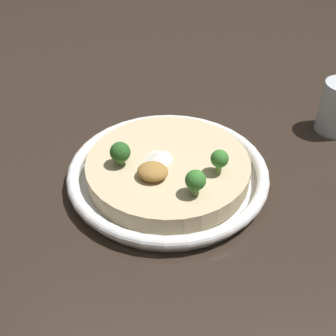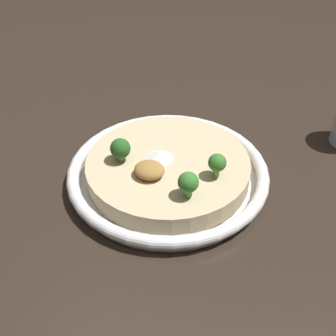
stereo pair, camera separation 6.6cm
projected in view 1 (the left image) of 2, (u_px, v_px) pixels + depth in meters
ground_plane at (168, 180)px, 0.67m from camera, size 6.00×6.00×0.00m
risotto_bowl at (168, 171)px, 0.66m from camera, size 0.32×0.32×0.04m
cheese_sprinkle at (159, 154)px, 0.65m from camera, size 0.04×0.04×0.01m
crispy_onion_garnish at (153, 171)px, 0.61m from camera, size 0.05×0.04×0.02m
broccoli_front_left at (120, 152)px, 0.63m from camera, size 0.03×0.03×0.04m
broccoli_front at (195, 181)px, 0.57m from camera, size 0.03×0.03×0.04m
broccoli_front_right at (220, 159)px, 0.61m from camera, size 0.03×0.03×0.04m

